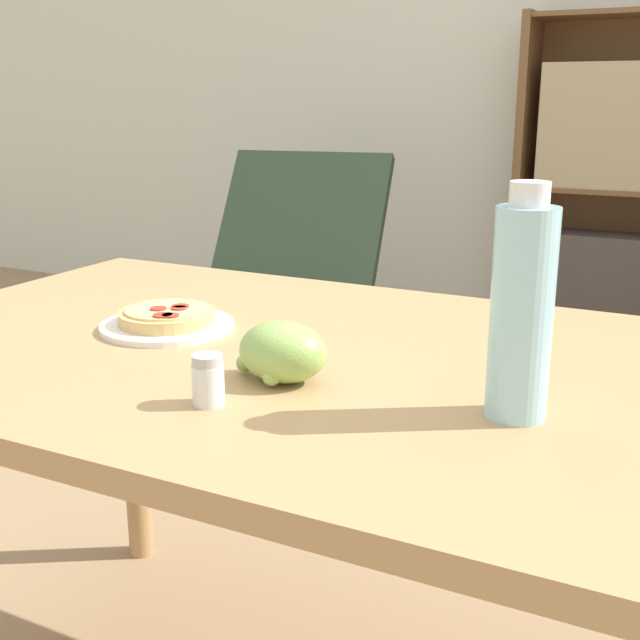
# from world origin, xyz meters

# --- Properties ---
(wall_back) EXTENTS (8.00, 0.05, 2.60)m
(wall_back) POSITION_xyz_m (0.00, 2.62, 1.30)
(wall_back) COLOR silver
(wall_back) RESTS_ON ground_plane
(dining_table) EXTENTS (1.35, 0.87, 0.73)m
(dining_table) POSITION_xyz_m (-0.05, -0.10, 0.64)
(dining_table) COLOR tan
(dining_table) RESTS_ON ground_plane
(pizza_on_plate) EXTENTS (0.22, 0.22, 0.04)m
(pizza_on_plate) POSITION_xyz_m (-0.26, -0.10, 0.74)
(pizza_on_plate) COLOR white
(pizza_on_plate) RESTS_ON dining_table
(grape_bunch) EXTENTS (0.13, 0.11, 0.08)m
(grape_bunch) POSITION_xyz_m (0.03, -0.23, 0.77)
(grape_bunch) COLOR #93BC5B
(grape_bunch) RESTS_ON dining_table
(drink_bottle) EXTENTS (0.07, 0.07, 0.28)m
(drink_bottle) POSITION_xyz_m (0.34, -0.22, 0.86)
(drink_bottle) COLOR #A3DBEA
(drink_bottle) RESTS_ON dining_table
(salt_shaker) EXTENTS (0.04, 0.04, 0.06)m
(salt_shaker) POSITION_xyz_m (-0.01, -0.35, 0.76)
(salt_shaker) COLOR white
(salt_shaker) RESTS_ON dining_table
(lounge_chair_near) EXTENTS (0.76, 0.86, 0.88)m
(lounge_chair_near) POSITION_xyz_m (-0.93, 1.49, 0.29)
(lounge_chair_near) COLOR black
(lounge_chair_near) RESTS_ON ground_plane
(bookshelf) EXTENTS (0.82, 0.28, 1.43)m
(bookshelf) POSITION_xyz_m (0.12, 2.45, 0.66)
(bookshelf) COLOR brown
(bookshelf) RESTS_ON ground_plane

